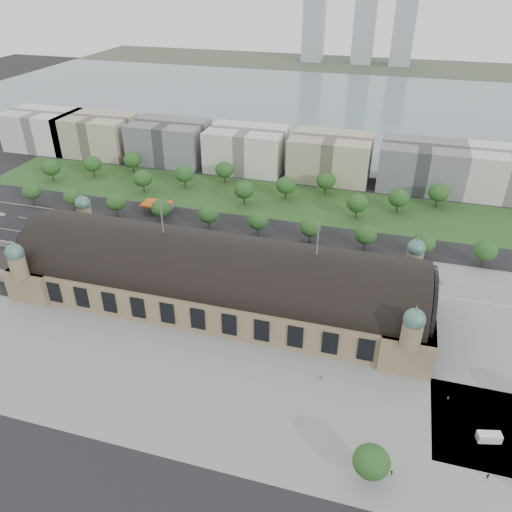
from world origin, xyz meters
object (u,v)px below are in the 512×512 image
(traffic_car_4, at_px, (227,245))
(parked_car_1, at_px, (125,252))
(pedestrian_0, at_px, (321,378))
(pedestrian_2, at_px, (448,398))
(traffic_car_5, at_px, (321,259))
(parked_car_2, at_px, (125,250))
(bus_east, at_px, (308,271))
(parked_car_5, at_px, (137,249))
(traffic_car_6, at_px, (435,280))
(parked_car_6, at_px, (160,252))
(traffic_car_2, at_px, (109,242))
(parked_car_3, at_px, (136,249))
(bus_mid, at_px, (227,251))
(petrol_station, at_px, (162,205))
(parked_car_4, at_px, (135,254))
(parked_car_0, at_px, (107,249))
(pedestrian_3, at_px, (488,476))
(pedestrian_4, at_px, (391,473))
(van_east, at_px, (488,437))
(traffic_car_0, at_px, (1,214))
(bus_west, at_px, (195,250))

(traffic_car_4, height_order, parked_car_1, parked_car_1)
(pedestrian_0, xyz_separation_m, pedestrian_2, (36.38, 2.63, -0.11))
(traffic_car_5, height_order, pedestrian_2, pedestrian_2)
(parked_car_2, bearing_deg, bus_east, 61.31)
(traffic_car_4, distance_m, parked_car_5, 38.99)
(bus_east, distance_m, pedestrian_2, 75.15)
(traffic_car_6, bearing_deg, pedestrian_2, 8.01)
(traffic_car_5, xyz_separation_m, parked_car_6, (-67.45, -13.35, -0.01))
(traffic_car_2, bearing_deg, pedestrian_2, 66.78)
(parked_car_3, relative_size, pedestrian_2, 2.31)
(traffic_car_6, height_order, bus_mid, bus_mid)
(parked_car_2, bearing_deg, pedestrian_2, 37.30)
(parked_car_1, distance_m, bus_east, 78.67)
(parked_car_1, height_order, parked_car_3, parked_car_1)
(traffic_car_2, height_order, bus_mid, bus_mid)
(traffic_car_6, xyz_separation_m, parked_car_6, (-113.12, -10.35, -0.01))
(bus_mid, xyz_separation_m, pedestrian_2, (87.75, -59.63, -1.01))
(traffic_car_5, xyz_separation_m, pedestrian_0, (11.84, -68.61, 0.18))
(petrol_station, bearing_deg, traffic_car_4, -31.37)
(petrol_station, xyz_separation_m, parked_car_4, (8.21, -44.28, -2.15))
(parked_car_0, height_order, pedestrian_3, pedestrian_3)
(parked_car_1, height_order, pedestrian_4, parked_car_1)
(parked_car_4, xyz_separation_m, pedestrian_3, (133.62, -72.63, 0.13))
(traffic_car_5, xyz_separation_m, van_east, (57.57, -78.01, 0.52))
(parked_car_5, height_order, pedestrian_4, pedestrian_4)
(traffic_car_0, bearing_deg, traffic_car_6, 88.93)
(traffic_car_6, height_order, pedestrian_3, pedestrian_3)
(parked_car_6, bearing_deg, bus_west, 80.22)
(traffic_car_5, bearing_deg, van_east, -145.18)
(bus_west, bearing_deg, pedestrian_2, -120.77)
(traffic_car_2, relative_size, pedestrian_0, 2.83)
(traffic_car_0, bearing_deg, traffic_car_2, 80.88)
(traffic_car_0, xyz_separation_m, parked_car_4, (81.94, -16.18, 0.00))
(bus_mid, bearing_deg, bus_west, 104.56)
(bus_west, height_order, van_east, bus_west)
(bus_mid, xyz_separation_m, pedestrian_4, (73.43, -89.18, -1.07))
(pedestrian_4, bearing_deg, pedestrian_3, 125.15)
(traffic_car_6, bearing_deg, parked_car_0, -78.31)
(parked_car_0, xyz_separation_m, pedestrian_0, (102.63, -51.26, 0.18))
(parked_car_5, bearing_deg, traffic_car_2, -130.30)
(traffic_car_2, bearing_deg, traffic_car_0, -100.57)
(parked_car_4, bearing_deg, pedestrian_4, 22.12)
(parked_car_6, bearing_deg, traffic_car_5, 75.21)
(parked_car_5, xyz_separation_m, van_east, (135.90, -64.66, 0.61))
(parked_car_6, xyz_separation_m, pedestrian_4, (101.35, -82.18, 0.03))
(traffic_car_6, distance_m, parked_car_3, 124.72)
(parked_car_2, height_order, parked_car_5, parked_car_2)
(parked_car_5, bearing_deg, traffic_car_0, -130.25)
(traffic_car_4, relative_size, parked_car_5, 0.84)
(parked_car_3, bearing_deg, pedestrian_0, 28.47)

